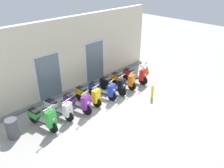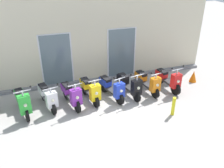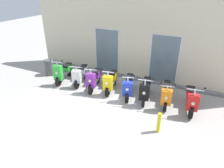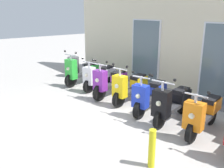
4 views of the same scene
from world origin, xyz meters
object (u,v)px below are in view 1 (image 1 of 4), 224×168
Objects in this scene: scooter_orange at (123,80)px; traffic_cone at (147,69)px; scooter_blue at (103,90)px; scooter_white at (59,108)px; trash_bin at (12,128)px; scooter_red at (135,75)px; scooter_yellow at (89,95)px; curb_bollard at (152,92)px; scooter_green at (43,118)px; scooter_black at (113,84)px; scooter_purple at (78,102)px.

traffic_cone is (2.36, 0.22, -0.20)m from scooter_orange.
scooter_blue is 2.98× the size of traffic_cone.
trash_bin is at bearing 176.45° from scooter_white.
scooter_blue is 0.98× the size of scooter_red.
scooter_yellow is 3.13m from curb_bollard.
scooter_blue is at bearing -178.71° from scooter_orange.
scooter_orange is at bearing 95.55° from curb_bollard.
scooter_white is at bearing 155.98° from curb_bollard.
scooter_green is at bearing -179.37° from scooter_red.
trash_bin is (-4.41, 0.22, -0.05)m from scooter_blue.
scooter_white is at bearing 177.60° from scooter_blue.
scooter_red reaches higher than scooter_white.
scooter_orange is at bearing -0.98° from scooter_white.
scooter_green is at bearing -179.11° from scooter_black.
scooter_blue is (2.44, -0.10, -0.00)m from scooter_white.
scooter_purple is at bearing -12.81° from scooter_white.
scooter_green is at bearing -178.72° from scooter_orange.
traffic_cone is (3.16, 0.27, -0.22)m from scooter_black.
scooter_purple is at bearing -177.73° from scooter_orange.
scooter_orange is 5.95m from trash_bin.
curb_bollard is at bearing -113.24° from scooter_red.
curb_bollard is at bearing -24.02° from scooter_white.
curb_bollard is at bearing -26.62° from scooter_purple.
scooter_orange is at bearing -0.50° from scooter_yellow.
scooter_green reaches higher than trash_bin.
scooter_red is (2.45, -0.01, 0.00)m from scooter_blue.
scooter_yellow is at bearing -177.54° from traffic_cone.
scooter_green reaches higher than scooter_red.
traffic_cone is at bearing 10.61° from scooter_red.
scooter_green is 5.28m from curb_bollard.
scooter_purple is at bearing -169.04° from scooter_yellow.
scooter_green is 1.71m from scooter_purple.
scooter_green is 4.84m from scooter_orange.
scooter_purple is at bearing -176.79° from scooter_blue.
scooter_yellow reaches higher than scooter_blue.
scooter_red is 1.89m from curb_bollard.
scooter_red is (4.05, 0.08, -0.03)m from scooter_purple.
scooter_yellow is 0.85m from scooter_blue.
scooter_green is 1.02× the size of scooter_red.
scooter_purple is 0.76m from scooter_yellow.
scooter_purple is (1.71, -0.02, -0.00)m from scooter_green.
scooter_red is (5.75, 0.06, -0.03)m from scooter_green.
scooter_yellow is 0.97× the size of scooter_blue.
traffic_cone is at bearing 5.45° from scooter_orange.
scooter_black is (0.73, -0.01, 0.03)m from scooter_blue.
scooter_yellow is 0.96× the size of scooter_orange.
scooter_orange is at bearing 2.27° from scooter_purple.
scooter_blue is at bearing 134.39° from curb_bollard.
scooter_orange is 1.79m from curb_bollard.
scooter_red reaches higher than scooter_yellow.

